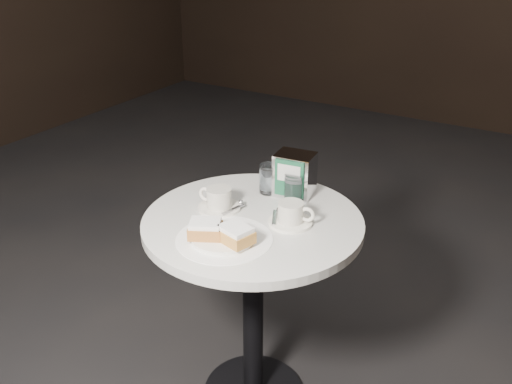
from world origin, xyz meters
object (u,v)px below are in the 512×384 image
object	(u,v)px
beignet_plate	(221,234)
water_glass_left	(268,179)
coffee_cup_right	(291,215)
cafe_table	(253,271)
water_glass_right	(293,189)
napkin_dispenser	(295,174)
coffee_cup_left	(219,200)

from	to	relation	value
beignet_plate	water_glass_left	xyz separation A→B (m)	(-0.05, 0.36, 0.02)
coffee_cup_right	water_glass_left	distance (m)	0.24
cafe_table	water_glass_right	xyz separation A→B (m)	(0.06, 0.17, 0.25)
coffee_cup_right	water_glass_left	size ratio (longest dim) A/B	1.59
water_glass_left	water_glass_right	distance (m)	0.11
cafe_table	water_glass_left	bearing A→B (deg)	105.68
coffee_cup_right	napkin_dispenser	bearing A→B (deg)	103.46
beignet_plate	napkin_dispenser	world-z (taller)	napkin_dispenser
beignet_plate	napkin_dispenser	distance (m)	0.39
coffee_cup_left	coffee_cup_right	distance (m)	0.25
water_glass_left	water_glass_right	world-z (taller)	water_glass_left
beignet_plate	napkin_dispenser	xyz separation A→B (m)	(0.04, 0.39, 0.05)
cafe_table	coffee_cup_left	xyz separation A→B (m)	(-0.13, 0.00, 0.23)
water_glass_left	napkin_dispenser	bearing A→B (deg)	19.23
beignet_plate	water_glass_right	distance (m)	0.34
cafe_table	water_glass_left	xyz separation A→B (m)	(-0.05, 0.19, 0.25)
coffee_cup_right	water_glass_left	world-z (taller)	water_glass_left
water_glass_right	napkin_dispenser	bearing A→B (deg)	114.73
beignet_plate	water_glass_right	world-z (taller)	water_glass_right
beignet_plate	coffee_cup_right	distance (m)	0.24
cafe_table	beignet_plate	distance (m)	0.28
coffee_cup_left	water_glass_left	distance (m)	0.21
coffee_cup_right	napkin_dispenser	size ratio (longest dim) A/B	1.09
cafe_table	water_glass_right	bearing A→B (deg)	71.94
cafe_table	coffee_cup_right	distance (m)	0.26
coffee_cup_right	water_glass_right	world-z (taller)	water_glass_right
napkin_dispenser	coffee_cup_right	bearing A→B (deg)	-71.88
water_glass_left	water_glass_right	bearing A→B (deg)	-12.48
napkin_dispenser	beignet_plate	bearing A→B (deg)	-102.07
coffee_cup_right	napkin_dispenser	world-z (taller)	napkin_dispenser
napkin_dispenser	cafe_table	bearing A→B (deg)	-104.55
water_glass_left	coffee_cup_left	bearing A→B (deg)	-111.33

